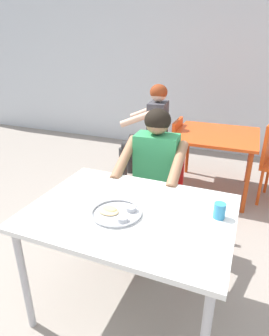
{
  "coord_description": "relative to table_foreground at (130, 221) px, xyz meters",
  "views": [
    {
      "loc": [
        0.52,
        -1.24,
        1.62
      ],
      "look_at": [
        -0.12,
        0.31,
        0.9
      ],
      "focal_mm": 30.61,
      "sensor_mm": 36.0,
      "label": 1
    }
  ],
  "objects": [
    {
      "name": "diner_foreground",
      "position": [
        -0.09,
        0.66,
        0.03
      ],
      "size": [
        0.51,
        0.57,
        1.19
      ],
      "color": "#3B3B3B",
      "rests_on": "ground"
    },
    {
      "name": "back_wall",
      "position": [
        0.04,
        3.43,
        1.02
      ],
      "size": [
        12.0,
        0.12,
        3.4
      ],
      "primitive_type": "cube",
      "color": "silver",
      "rests_on": "ground"
    },
    {
      "name": "chair_red_left",
      "position": [
        -0.35,
        2.0,
        -0.21
      ],
      "size": [
        0.41,
        0.43,
        0.81
      ],
      "color": "#DB4D19",
      "rests_on": "ground"
    },
    {
      "name": "patron_background",
      "position": [
        -0.56,
        1.93,
        0.05
      ],
      "size": [
        0.58,
        0.53,
        1.22
      ],
      "color": "#2E2E2E",
      "rests_on": "ground"
    },
    {
      "name": "thali_tray",
      "position": [
        -0.05,
        -0.07,
        0.09
      ],
      "size": [
        0.29,
        0.29,
        0.03
      ],
      "color": "#B7BABF",
      "rests_on": "table_foreground"
    },
    {
      "name": "chair_foreground",
      "position": [
        -0.1,
        0.88,
        -0.2
      ],
      "size": [
        0.42,
        0.43,
        0.83
      ],
      "color": "red",
      "rests_on": "ground"
    },
    {
      "name": "ground_plane",
      "position": [
        0.04,
        -0.06,
        -0.7
      ],
      "size": [
        12.0,
        12.0,
        0.05
      ],
      "primitive_type": "cube",
      "color": "gray"
    },
    {
      "name": "table_foreground",
      "position": [
        0.0,
        0.0,
        0.0
      ],
      "size": [
        1.16,
        0.85,
        0.75
      ],
      "color": "white",
      "rests_on": "ground"
    },
    {
      "name": "drinking_cup",
      "position": [
        0.48,
        0.11,
        0.12
      ],
      "size": [
        0.06,
        0.06,
        0.09
      ],
      "color": "#338CBF",
      "rests_on": "table_foreground"
    },
    {
      "name": "table_background_red",
      "position": [
        0.23,
        1.94,
        -0.05
      ],
      "size": [
        0.91,
        0.93,
        0.71
      ],
      "color": "#E04C19",
      "rests_on": "ground"
    }
  ]
}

